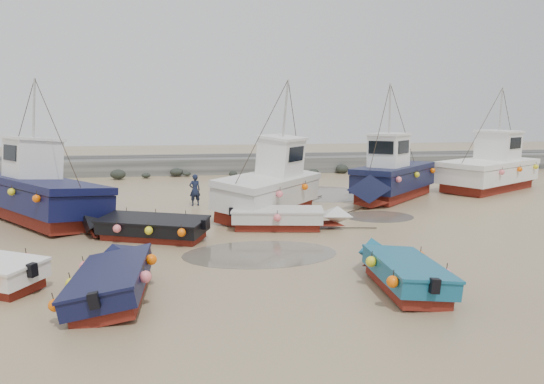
{
  "coord_description": "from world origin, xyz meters",
  "views": [
    {
      "loc": [
        -4.65,
        -19.51,
        4.71
      ],
      "look_at": [
        -0.92,
        2.35,
        1.4
      ],
      "focal_mm": 35.0,
      "sensor_mm": 36.0,
      "label": 1
    }
  ],
  "objects_px": {
    "cabin_boat_3": "(493,168)",
    "dinghy_2": "(401,267)",
    "dinghy_5": "(287,216)",
    "cabin_boat_0": "(33,191)",
    "person": "(195,206)",
    "dinghy_1": "(117,275)",
    "cabin_boat_2": "(390,175)",
    "dinghy_4": "(144,225)",
    "cabin_boat_1": "(273,185)"
  },
  "relations": [
    {
      "from": "dinghy_2",
      "to": "dinghy_5",
      "type": "bearing_deg",
      "value": 105.19
    },
    {
      "from": "dinghy_2",
      "to": "dinghy_5",
      "type": "relative_size",
      "value": 0.95
    },
    {
      "from": "dinghy_4",
      "to": "dinghy_1",
      "type": "bearing_deg",
      "value": -158.2
    },
    {
      "from": "dinghy_5",
      "to": "cabin_boat_0",
      "type": "bearing_deg",
      "value": -97.95
    },
    {
      "from": "dinghy_1",
      "to": "dinghy_2",
      "type": "height_order",
      "value": "same"
    },
    {
      "from": "dinghy_2",
      "to": "person",
      "type": "bearing_deg",
      "value": 113.77
    },
    {
      "from": "dinghy_5",
      "to": "cabin_boat_2",
      "type": "distance_m",
      "value": 9.36
    },
    {
      "from": "dinghy_4",
      "to": "person",
      "type": "distance_m",
      "value": 7.35
    },
    {
      "from": "cabin_boat_2",
      "to": "cabin_boat_1",
      "type": "bearing_deg",
      "value": 66.91
    },
    {
      "from": "cabin_boat_0",
      "to": "dinghy_2",
      "type": "bearing_deg",
      "value": -79.13
    },
    {
      "from": "cabin_boat_3",
      "to": "person",
      "type": "bearing_deg",
      "value": -113.07
    },
    {
      "from": "cabin_boat_1",
      "to": "cabin_boat_3",
      "type": "xyz_separation_m",
      "value": [
        14.85,
        5.63,
        -0.03
      ]
    },
    {
      "from": "cabin_boat_3",
      "to": "cabin_boat_1",
      "type": "bearing_deg",
      "value": -101.16
    },
    {
      "from": "dinghy_4",
      "to": "cabin_boat_1",
      "type": "height_order",
      "value": "cabin_boat_1"
    },
    {
      "from": "cabin_boat_0",
      "to": "cabin_boat_1",
      "type": "bearing_deg",
      "value": -37.72
    },
    {
      "from": "dinghy_1",
      "to": "cabin_boat_2",
      "type": "bearing_deg",
      "value": 48.01
    },
    {
      "from": "dinghy_1",
      "to": "dinghy_4",
      "type": "bearing_deg",
      "value": 89.47
    },
    {
      "from": "dinghy_1",
      "to": "dinghy_2",
      "type": "bearing_deg",
      "value": -2.73
    },
    {
      "from": "dinghy_2",
      "to": "cabin_boat_2",
      "type": "bearing_deg",
      "value": 72.33
    },
    {
      "from": "dinghy_4",
      "to": "cabin_boat_1",
      "type": "distance_m",
      "value": 7.14
    },
    {
      "from": "dinghy_1",
      "to": "cabin_boat_3",
      "type": "distance_m",
      "value": 26.35
    },
    {
      "from": "dinghy_2",
      "to": "cabin_boat_1",
      "type": "height_order",
      "value": "cabin_boat_1"
    },
    {
      "from": "cabin_boat_2",
      "to": "cabin_boat_3",
      "type": "xyz_separation_m",
      "value": [
        7.91,
        2.86,
        -0.03
      ]
    },
    {
      "from": "dinghy_1",
      "to": "cabin_boat_1",
      "type": "height_order",
      "value": "cabin_boat_1"
    },
    {
      "from": "cabin_boat_2",
      "to": "cabin_boat_3",
      "type": "bearing_deg",
      "value": -115.01
    },
    {
      "from": "cabin_boat_3",
      "to": "dinghy_1",
      "type": "bearing_deg",
      "value": -84.1
    },
    {
      "from": "cabin_boat_1",
      "to": "dinghy_2",
      "type": "bearing_deg",
      "value": -43.23
    },
    {
      "from": "dinghy_4",
      "to": "dinghy_5",
      "type": "xyz_separation_m",
      "value": [
        5.63,
        0.87,
        0.01
      ]
    },
    {
      "from": "cabin_boat_2",
      "to": "dinghy_2",
      "type": "bearing_deg",
      "value": 114.16
    },
    {
      "from": "person",
      "to": "cabin_boat_0",
      "type": "bearing_deg",
      "value": 1.52
    },
    {
      "from": "dinghy_2",
      "to": "dinghy_4",
      "type": "height_order",
      "value": "same"
    },
    {
      "from": "dinghy_4",
      "to": "dinghy_5",
      "type": "relative_size",
      "value": 1.02
    },
    {
      "from": "dinghy_4",
      "to": "person",
      "type": "height_order",
      "value": "dinghy_4"
    },
    {
      "from": "cabin_boat_1",
      "to": "dinghy_1",
      "type": "bearing_deg",
      "value": -80.9
    },
    {
      "from": "dinghy_5",
      "to": "cabin_boat_1",
      "type": "relative_size",
      "value": 0.73
    },
    {
      "from": "dinghy_1",
      "to": "dinghy_2",
      "type": "relative_size",
      "value": 1.12
    },
    {
      "from": "dinghy_2",
      "to": "dinghy_5",
      "type": "distance_m",
      "value": 7.92
    },
    {
      "from": "cabin_boat_3",
      "to": "dinghy_2",
      "type": "bearing_deg",
      "value": -70.2
    },
    {
      "from": "dinghy_2",
      "to": "person",
      "type": "height_order",
      "value": "dinghy_2"
    },
    {
      "from": "dinghy_1",
      "to": "cabin_boat_3",
      "type": "xyz_separation_m",
      "value": [
        20.8,
        16.16,
        0.78
      ]
    },
    {
      "from": "dinghy_4",
      "to": "cabin_boat_3",
      "type": "distance_m",
      "value": 22.79
    },
    {
      "from": "cabin_boat_1",
      "to": "cabin_boat_2",
      "type": "height_order",
      "value": "same"
    },
    {
      "from": "cabin_boat_3",
      "to": "person",
      "type": "height_order",
      "value": "cabin_boat_3"
    },
    {
      "from": "cabin_boat_0",
      "to": "person",
      "type": "relative_size",
      "value": 6.02
    },
    {
      "from": "dinghy_2",
      "to": "cabin_boat_0",
      "type": "relative_size",
      "value": 0.58
    },
    {
      "from": "cabin_boat_0",
      "to": "dinghy_4",
      "type": "bearing_deg",
      "value": -78.22
    },
    {
      "from": "dinghy_5",
      "to": "person",
      "type": "relative_size",
      "value": 3.69
    },
    {
      "from": "cabin_boat_1",
      "to": "cabin_boat_3",
      "type": "height_order",
      "value": "same"
    },
    {
      "from": "dinghy_1",
      "to": "cabin_boat_2",
      "type": "xyz_separation_m",
      "value": [
        12.89,
        13.3,
        0.82
      ]
    },
    {
      "from": "dinghy_5",
      "to": "cabin_boat_0",
      "type": "distance_m",
      "value": 11.34
    }
  ]
}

